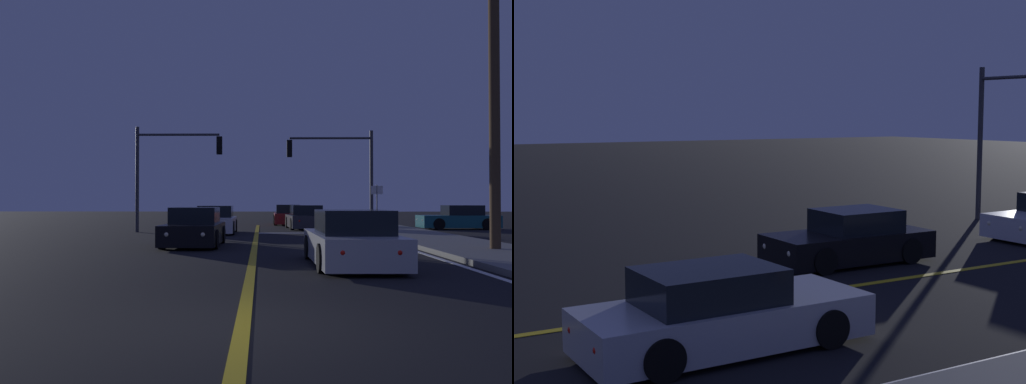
{
  "view_description": "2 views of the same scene",
  "coord_description": "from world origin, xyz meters",
  "views": [
    {
      "loc": [
        0.23,
        -6.84,
        1.54
      ],
      "look_at": [
        -0.04,
        20.46,
        2.02
      ],
      "focal_mm": 38.95,
      "sensor_mm": 36.0,
      "label": 1
    },
    {
      "loc": [
        12.72,
        1.19,
        3.75
      ],
      "look_at": [
        -1.01,
        9.46,
        2.05
      ],
      "focal_mm": 52.53,
      "sensor_mm": 36.0,
      "label": 2
    }
  ],
  "objects": [
    {
      "name": "lane_line_center",
      "position": [
        0.0,
        10.87,
        0.01
      ],
      "size": [
        0.2,
        36.97,
        0.01
      ],
      "primitive_type": "cube",
      "color": "gold",
      "rests_on": "ground"
    },
    {
      "name": "lane_line_edge_right",
      "position": [
        5.01,
        10.87,
        0.01
      ],
      "size": [
        0.16,
        36.97,
        0.01
      ],
      "primitive_type": "cube",
      "color": "white",
      "rests_on": "ground"
    },
    {
      "name": "car_distant_tail_charcoal",
      "position": [
        2.72,
        24.63,
        0.58
      ],
      "size": [
        2.14,
        4.57,
        1.34
      ],
      "rotation": [
        0.0,
        0.0,
        0.04
      ],
      "color": "#2D2D33",
      "rests_on": "ground"
    },
    {
      "name": "car_far_approaching_white",
      "position": [
        -2.0,
        20.13,
        0.58
      ],
      "size": [
        1.98,
        4.37,
        1.34
      ],
      "rotation": [
        0.0,
        0.0,
        3.14
      ],
      "color": "silver",
      "rests_on": "ground"
    },
    {
      "name": "traffic_signal_near_right",
      "position": [
        4.34,
        22.55,
        3.59
      ],
      "size": [
        4.57,
        0.28,
        5.31
      ],
      "rotation": [
        0.0,
        0.0,
        3.14
      ],
      "color": "#38383D",
      "rests_on": "ground"
    },
    {
      "name": "stop_bar",
      "position": [
        2.63,
        20.25,
        0.01
      ],
      "size": [
        5.26,
        0.5,
        0.01
      ],
      "primitive_type": "cube",
      "color": "white",
      "rests_on": "ground"
    },
    {
      "name": "sidewalk_right",
      "position": [
        6.86,
        10.87,
        0.07
      ],
      "size": [
        3.2,
        39.14,
        0.15
      ],
      "primitive_type": "cube",
      "color": "slate",
      "rests_on": "ground"
    },
    {
      "name": "ground_plane",
      "position": [
        0.0,
        0.0,
        0.0
      ],
      "size": [
        160.0,
        160.0,
        0.0
      ],
      "primitive_type": "plane",
      "color": "black"
    },
    {
      "name": "utility_pole_right",
      "position": [
        7.16,
        9.65,
        5.73
      ],
      "size": [
        1.58,
        0.31,
        11.11
      ],
      "color": "#4C3823",
      "rests_on": "ground"
    },
    {
      "name": "car_side_waiting_black",
      "position": [
        -2.11,
        12.46,
        0.58
      ],
      "size": [
        1.99,
        4.25,
        1.34
      ],
      "rotation": [
        0.0,
        0.0,
        3.12
      ],
      "color": "black",
      "rests_on": "ground"
    },
    {
      "name": "street_sign_corner",
      "position": [
        5.76,
        19.75,
        1.58
      ],
      "size": [
        0.56,
        0.14,
        2.35
      ],
      "color": "slate",
      "rests_on": "ground"
    },
    {
      "name": "traffic_signal_far_left",
      "position": [
        -4.42,
        21.15,
        3.6
      ],
      "size": [
        4.39,
        0.28,
        5.34
      ],
      "color": "#38383D",
      "rests_on": "ground"
    },
    {
      "name": "car_following_oncoming_teal",
      "position": [
        11.27,
        24.26,
        0.58
      ],
      "size": [
        4.32,
        1.86,
        1.34
      ],
      "rotation": [
        0.0,
        0.0,
        1.58
      ],
      "color": "#195960",
      "rests_on": "ground"
    },
    {
      "name": "car_parked_curb_red",
      "position": [
        1.98,
        30.35,
        0.58
      ],
      "size": [
        1.91,
        4.65,
        1.34
      ],
      "rotation": [
        0.0,
        0.0,
        -0.01
      ],
      "color": "maroon",
      "rests_on": "ground"
    },
    {
      "name": "car_mid_block_silver",
      "position": [
        2.39,
        6.5,
        0.58
      ],
      "size": [
        2.0,
        4.72,
        1.34
      ],
      "rotation": [
        0.0,
        0.0,
        0.01
      ],
      "color": "#B2B5BA",
      "rests_on": "ground"
    }
  ]
}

